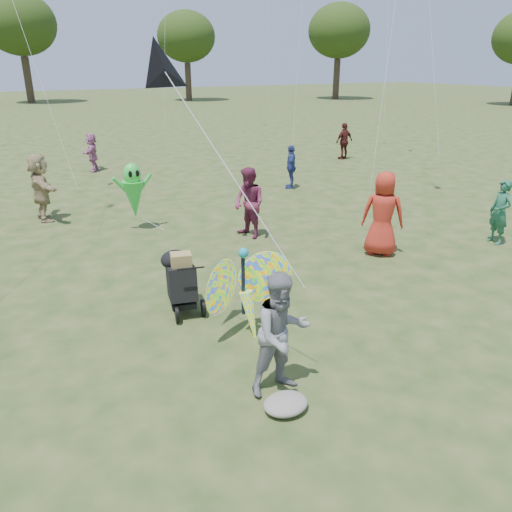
{
  "coord_description": "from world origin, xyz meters",
  "views": [
    {
      "loc": [
        -3.91,
        -5.2,
        4.09
      ],
      "look_at": [
        -0.2,
        1.5,
        1.1
      ],
      "focal_mm": 35.0,
      "sensor_mm": 36.0,
      "label": 1
    }
  ],
  "objects_px": {
    "adult_man": "(282,334)",
    "crowd_c": "(291,167)",
    "crowd_f": "(500,212)",
    "crowd_j": "(92,152)",
    "crowd_e": "(249,203)",
    "butterfly_kite": "(246,293)",
    "child_girl": "(278,297)",
    "crowd_d": "(41,188)",
    "jogging_stroller": "(180,278)",
    "alien_kite": "(134,193)",
    "crowd_h": "(344,141)",
    "crowd_a": "(383,214)"
  },
  "relations": [
    {
      "from": "crowd_f",
      "to": "crowd_j",
      "type": "height_order",
      "value": "crowd_f"
    },
    {
      "from": "crowd_a",
      "to": "alien_kite",
      "type": "height_order",
      "value": "crowd_a"
    },
    {
      "from": "child_girl",
      "to": "crowd_f",
      "type": "bearing_deg",
      "value": -165.07
    },
    {
      "from": "child_girl",
      "to": "adult_man",
      "type": "distance_m",
      "value": 1.78
    },
    {
      "from": "child_girl",
      "to": "crowd_j",
      "type": "distance_m",
      "value": 14.39
    },
    {
      "from": "child_girl",
      "to": "crowd_f",
      "type": "distance_m",
      "value": 6.76
    },
    {
      "from": "crowd_a",
      "to": "jogging_stroller",
      "type": "bearing_deg",
      "value": 48.99
    },
    {
      "from": "crowd_d",
      "to": "crowd_f",
      "type": "relative_size",
      "value": 1.19
    },
    {
      "from": "crowd_d",
      "to": "butterfly_kite",
      "type": "bearing_deg",
      "value": -169.15
    },
    {
      "from": "crowd_e",
      "to": "crowd_f",
      "type": "bearing_deg",
      "value": 45.02
    },
    {
      "from": "crowd_f",
      "to": "butterfly_kite",
      "type": "distance_m",
      "value": 7.33
    },
    {
      "from": "adult_man",
      "to": "jogging_stroller",
      "type": "relative_size",
      "value": 1.51
    },
    {
      "from": "crowd_f",
      "to": "jogging_stroller",
      "type": "xyz_separation_m",
      "value": [
        -7.88,
        0.39,
        -0.16
      ]
    },
    {
      "from": "crowd_c",
      "to": "jogging_stroller",
      "type": "height_order",
      "value": "crowd_c"
    },
    {
      "from": "crowd_f",
      "to": "butterfly_kite",
      "type": "xyz_separation_m",
      "value": [
        -7.27,
        -0.89,
        -0.06
      ]
    },
    {
      "from": "crowd_e",
      "to": "crowd_f",
      "type": "xyz_separation_m",
      "value": [
        4.99,
        -3.26,
        -0.1
      ]
    },
    {
      "from": "crowd_c",
      "to": "crowd_j",
      "type": "distance_m",
      "value": 8.27
    },
    {
      "from": "crowd_a",
      "to": "crowd_j",
      "type": "xyz_separation_m",
      "value": [
        -3.65,
        12.69,
        -0.21
      ]
    },
    {
      "from": "crowd_d",
      "to": "crowd_e",
      "type": "height_order",
      "value": "crowd_d"
    },
    {
      "from": "adult_man",
      "to": "crowd_f",
      "type": "relative_size",
      "value": 1.09
    },
    {
      "from": "adult_man",
      "to": "crowd_c",
      "type": "distance_m",
      "value": 11.45
    },
    {
      "from": "alien_kite",
      "to": "crowd_f",
      "type": "bearing_deg",
      "value": -35.61
    },
    {
      "from": "crowd_j",
      "to": "butterfly_kite",
      "type": "relative_size",
      "value": 0.85
    },
    {
      "from": "crowd_f",
      "to": "jogging_stroller",
      "type": "distance_m",
      "value": 7.9
    },
    {
      "from": "crowd_a",
      "to": "crowd_j",
      "type": "relative_size",
      "value": 1.28
    },
    {
      "from": "crowd_f",
      "to": "crowd_j",
      "type": "relative_size",
      "value": 1.04
    },
    {
      "from": "crowd_e",
      "to": "jogging_stroller",
      "type": "relative_size",
      "value": 1.56
    },
    {
      "from": "butterfly_kite",
      "to": "crowd_c",
      "type": "bearing_deg",
      "value": 53.28
    },
    {
      "from": "alien_kite",
      "to": "adult_man",
      "type": "bearing_deg",
      "value": -92.16
    },
    {
      "from": "crowd_e",
      "to": "child_girl",
      "type": "bearing_deg",
      "value": -34.0
    },
    {
      "from": "crowd_a",
      "to": "crowd_h",
      "type": "distance_m",
      "value": 11.96
    },
    {
      "from": "crowd_d",
      "to": "jogging_stroller",
      "type": "bearing_deg",
      "value": -171.56
    },
    {
      "from": "crowd_a",
      "to": "child_girl",
      "type": "bearing_deg",
      "value": 68.75
    },
    {
      "from": "crowd_e",
      "to": "butterfly_kite",
      "type": "relative_size",
      "value": 1.0
    },
    {
      "from": "child_girl",
      "to": "jogging_stroller",
      "type": "bearing_deg",
      "value": -40.23
    },
    {
      "from": "crowd_c",
      "to": "alien_kite",
      "type": "xyz_separation_m",
      "value": [
        -6.0,
        -1.93,
        0.23
      ]
    },
    {
      "from": "jogging_stroller",
      "to": "crowd_d",
      "type": "bearing_deg",
      "value": 115.53
    },
    {
      "from": "crowd_a",
      "to": "crowd_d",
      "type": "height_order",
      "value": "crowd_a"
    },
    {
      "from": "child_girl",
      "to": "crowd_j",
      "type": "bearing_deg",
      "value": -83.21
    },
    {
      "from": "crowd_d",
      "to": "crowd_e",
      "type": "xyz_separation_m",
      "value": [
        4.26,
        -3.99,
        -0.05
      ]
    },
    {
      "from": "crowd_d",
      "to": "crowd_h",
      "type": "relative_size",
      "value": 1.15
    },
    {
      "from": "crowd_h",
      "to": "alien_kite",
      "type": "xyz_separation_m",
      "value": [
        -11.07,
        -5.46,
        0.18
      ]
    },
    {
      "from": "adult_man",
      "to": "crowd_a",
      "type": "height_order",
      "value": "crowd_a"
    },
    {
      "from": "crowd_e",
      "to": "crowd_h",
      "type": "height_order",
      "value": "crowd_e"
    },
    {
      "from": "crowd_c",
      "to": "crowd_f",
      "type": "height_order",
      "value": "crowd_f"
    },
    {
      "from": "adult_man",
      "to": "crowd_c",
      "type": "bearing_deg",
      "value": 57.56
    },
    {
      "from": "crowd_d",
      "to": "crowd_f",
      "type": "bearing_deg",
      "value": -130.88
    },
    {
      "from": "crowd_f",
      "to": "crowd_e",
      "type": "bearing_deg",
      "value": -112.36
    },
    {
      "from": "crowd_e",
      "to": "butterfly_kite",
      "type": "xyz_separation_m",
      "value": [
        -2.29,
        -4.15,
        -0.15
      ]
    },
    {
      "from": "crowd_h",
      "to": "crowd_j",
      "type": "relative_size",
      "value": 1.07
    }
  ]
}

